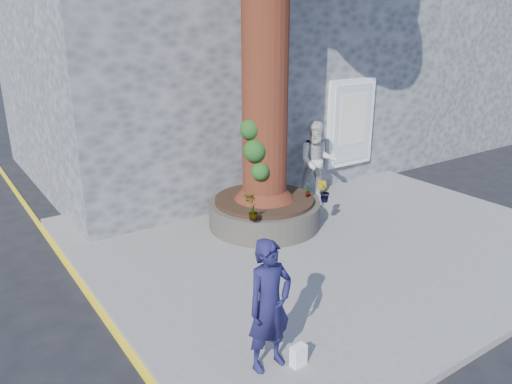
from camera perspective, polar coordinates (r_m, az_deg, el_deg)
ground at (r=8.66m, az=4.35°, el=-9.93°), size 120.00×120.00×0.00m
pavement at (r=10.19m, az=7.45°, el=-5.00°), size 9.00×8.00×0.12m
yellow_line at (r=8.23m, az=-17.63°, el=-12.55°), size 0.10×30.00×0.01m
stone_shop at (r=14.99m, az=-5.42°, el=15.09°), size 10.30×8.30×6.30m
neighbour_shop at (r=20.15m, az=15.56°, el=15.08°), size 6.00×8.00×6.00m
planter at (r=10.37m, az=0.96°, el=-2.29°), size 2.30×2.30×0.60m
man at (r=6.10m, az=1.57°, el=-12.86°), size 0.63×0.42×1.70m
woman at (r=11.75m, az=6.98°, el=3.50°), size 1.15×1.09×1.88m
shopping_bag at (r=6.52m, az=4.87°, el=-18.14°), size 0.21×0.14×0.28m
plant_a at (r=10.33m, az=5.98°, el=0.38°), size 0.22×0.22×0.35m
plant_b at (r=10.07m, az=7.74°, el=0.06°), size 0.33×0.33×0.44m
plant_c at (r=9.09m, az=-0.29°, el=-2.25°), size 0.25×0.25×0.33m
plant_d at (r=9.78m, az=-0.70°, el=-0.83°), size 0.25×0.27×0.28m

